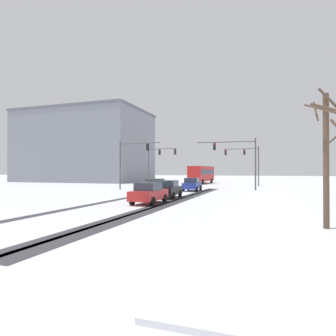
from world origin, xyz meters
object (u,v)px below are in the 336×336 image
object	(u,v)px
traffic_signal_far_left	(158,158)
bare_tree_sidewalk_near	(326,154)
bus_oncoming	(202,173)
office_building_far_left_block	(86,147)
traffic_signal_near_right	(238,155)
traffic_signal_near_left	(131,156)
car_black_third	(168,189)
car_yellow_cab_second	(155,186)
car_red_fourth	(149,193)
car_blue_lead	(192,184)
traffic_signal_far_right	(246,158)

from	to	relation	value
traffic_signal_far_left	bare_tree_sidewalk_near	world-z (taller)	traffic_signal_far_left
bus_oncoming	office_building_far_left_block	world-z (taller)	office_building_far_left_block
traffic_signal_near_right	office_building_far_left_block	distance (m)	44.03
traffic_signal_near_left	car_black_third	xyz separation A→B (m)	(8.45, -9.49, -3.61)
car_yellow_cab_second	bus_oncoming	size ratio (longest dim) A/B	0.37
traffic_signal_near_left	traffic_signal_near_right	size ratio (longest dim) A/B	0.91
traffic_signal_near_right	car_red_fourth	size ratio (longest dim) A/B	1.74
office_building_far_left_block	traffic_signal_near_left	bearing A→B (deg)	-45.88
car_yellow_cab_second	car_blue_lead	bearing A→B (deg)	58.38
traffic_signal_near_left	office_building_far_left_block	bearing A→B (deg)	134.12
car_yellow_cab_second	car_black_third	xyz separation A→B (m)	(3.23, -4.96, 0.00)
car_black_third	car_red_fourth	size ratio (longest dim) A/B	1.01
traffic_signal_far_right	car_yellow_cab_second	xyz separation A→B (m)	(-8.62, -18.63, -3.81)
traffic_signal_near_left	car_red_fourth	size ratio (longest dim) A/B	1.58
car_red_fourth	office_building_far_left_block	size ratio (longest dim) A/B	0.14
car_black_third	car_red_fourth	bearing A→B (deg)	-88.14
bare_tree_sidewalk_near	traffic_signal_far_left	bearing A→B (deg)	122.12
car_yellow_cab_second	car_red_fourth	bearing A→B (deg)	-71.28
car_red_fourth	traffic_signal_near_right	bearing A→B (deg)	72.77
traffic_signal_far_left	bare_tree_sidewalk_near	xyz separation A→B (m)	(19.53, -31.11, -1.36)
car_black_third	bus_oncoming	size ratio (longest dim) A/B	0.38
traffic_signal_far_right	bus_oncoming	size ratio (longest dim) A/B	0.59
traffic_signal_far_left	car_yellow_cab_second	xyz separation A→B (m)	(5.16, -14.60, -3.78)
car_red_fourth	office_building_far_left_block	distance (m)	51.38
bare_tree_sidewalk_near	office_building_far_left_block	bearing A→B (deg)	133.58
car_red_fourth	bus_oncoming	world-z (taller)	bus_oncoming
car_red_fourth	bus_oncoming	xyz separation A→B (m)	(-3.84, 36.45, 1.18)
traffic_signal_near_right	car_black_third	distance (m)	13.13
traffic_signal_near_right	car_yellow_cab_second	distance (m)	11.31
traffic_signal_near_left	office_building_far_left_block	distance (m)	34.47
traffic_signal_far_left	car_yellow_cab_second	world-z (taller)	traffic_signal_far_left
car_yellow_cab_second	office_building_far_left_block	xyz separation A→B (m)	(-29.08, 29.13, 7.39)
traffic_signal_near_right	car_blue_lead	size ratio (longest dim) A/B	1.73
traffic_signal_far_left	car_black_third	xyz separation A→B (m)	(8.39, -19.56, -3.78)
traffic_signal_far_right	office_building_far_left_block	distance (m)	39.29
traffic_signal_far_left	car_yellow_cab_second	size ratio (longest dim) A/B	1.56
car_black_third	bus_oncoming	xyz separation A→B (m)	(-3.68, 31.41, 1.18)
traffic_signal_near_right	bus_oncoming	world-z (taller)	traffic_signal_near_right
car_yellow_cab_second	car_red_fourth	xyz separation A→B (m)	(3.39, -10.00, 0.00)
bus_oncoming	office_building_far_left_block	bearing A→B (deg)	174.64
traffic_signal_near_right	office_building_far_left_block	bearing A→B (deg)	148.93
car_red_fourth	car_black_third	bearing A→B (deg)	91.86
bare_tree_sidewalk_near	bus_oncoming	bearing A→B (deg)	109.03
office_building_far_left_block	traffic_signal_far_left	bearing A→B (deg)	-31.30
traffic_signal_far_left	car_black_third	bearing A→B (deg)	-66.78
traffic_signal_near_left	traffic_signal_far_left	distance (m)	10.06
bus_oncoming	office_building_far_left_block	size ratio (longest dim) A/B	0.39
traffic_signal_far_right	car_blue_lead	world-z (taller)	traffic_signal_far_right
traffic_signal_far_left	bus_oncoming	distance (m)	13.02
traffic_signal_far_left	bus_oncoming	bearing A→B (deg)	68.33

